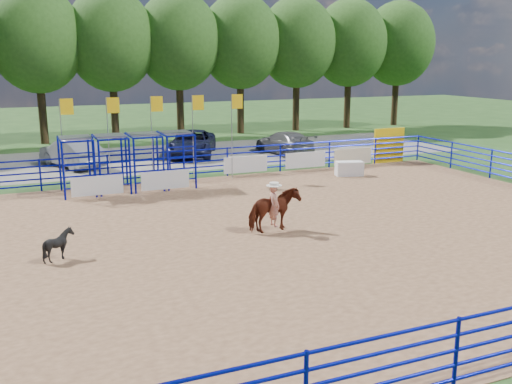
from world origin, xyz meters
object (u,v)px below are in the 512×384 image
car_b (72,153)px  car_c (192,143)px  calf (59,244)px  announcer_table (349,169)px  horse_and_rider (274,207)px  car_d (284,142)px

car_b → car_c: (7.24, 1.01, -0.00)m
calf → car_c: car_c is taller
announcer_table → car_b: bearing=147.6°
horse_and_rider → car_c: horse_and_rider is taller
car_b → calf: bearing=60.5°
car_b → car_d: car_b is taller
announcer_table → car_b: size_ratio=0.29×
car_b → car_d: bearing=155.3°
horse_and_rider → car_b: 16.40m
announcer_table → horse_and_rider: bearing=-136.1°
horse_and_rider → car_b: horse_and_rider is taller
calf → car_b: 15.77m
calf → announcer_table: bearing=-50.8°
calf → car_d: (14.76, 15.19, 0.22)m
announcer_table → calf: size_ratio=1.46×
car_b → car_c: 7.31m
horse_and_rider → calf: horse_and_rider is taller
horse_and_rider → car_d: 16.91m
car_d → announcer_table: bearing=83.6°
horse_and_rider → calf: 7.13m
calf → car_b: car_b is taller
calf → car_c: 19.00m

